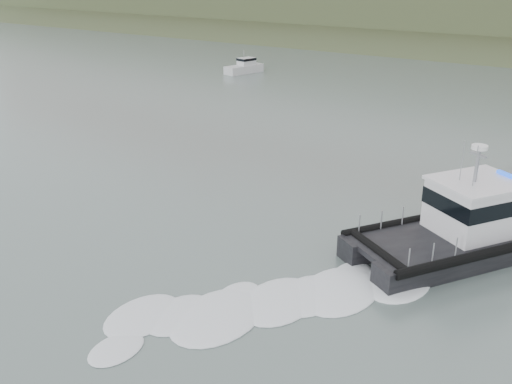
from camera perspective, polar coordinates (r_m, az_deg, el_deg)
ground at (r=27.18m, az=-9.02°, el=-8.51°), size 400.00×400.00×0.00m
patrol_boat at (r=30.46m, az=20.37°, el=-3.14°), size 10.08×12.50×5.83m
motorboat at (r=78.98m, az=-1.14°, el=12.39°), size 3.05×5.93×3.11m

